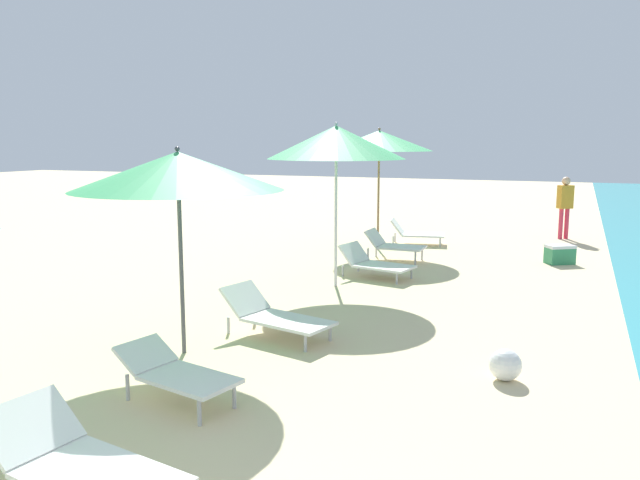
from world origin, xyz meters
name	(u,v)px	position (x,y,z in m)	size (l,w,h in m)	color
lounger_nearest_shoreside	(79,462)	(0.42, 1.18, 0.32)	(1.65, 0.92, 0.63)	white
umbrella_second	(178,171)	(-0.78, 4.17, 2.18)	(2.46, 2.46, 2.47)	#4C4C51
lounger_second_shoreside	(275,315)	(-0.05, 5.17, 0.29)	(1.61, 0.96, 0.61)	white
lounger_second_inland	(176,372)	(0.01, 2.90, 0.31)	(1.35, 0.82, 0.53)	white
umbrella_third	(336,142)	(-0.37, 8.21, 2.50)	(2.38, 2.38, 2.85)	silver
lounger_third_shoreside	(375,263)	(0.07, 9.12, 0.28)	(1.44, 0.94, 0.60)	white
umbrella_farthest	(379,141)	(-0.81, 12.14, 2.53)	(2.46, 2.46, 2.83)	olive
lounger_farthest_shoreside	(416,232)	(-0.15, 13.17, 0.30)	(1.41, 0.92, 0.62)	white
lounger_farthest_inland	(394,245)	(-0.07, 10.89, 0.34)	(1.23, 0.68, 0.65)	white
person_walking_near	(565,202)	(3.20, 15.49, 0.98)	(0.42, 0.39, 1.62)	#D8334C
beach_ball	(505,365)	(2.91, 4.73, 0.17)	(0.34, 0.34, 0.34)	white
cooler_box	(560,254)	(3.23, 11.87, 0.20)	(0.65, 0.59, 0.39)	#338C59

